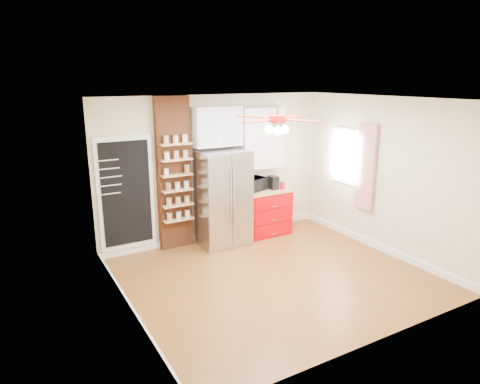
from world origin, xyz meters
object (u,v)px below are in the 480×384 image
coffee_maker (273,183)px  toaster_oven (255,184)px  ceiling_fan (277,119)px  canister_left (282,185)px  fridge (222,198)px  pantry_jar_oats (166,172)px  red_cabinet (265,211)px

coffee_maker → toaster_oven: bearing=168.8°
ceiling_fan → toaster_oven: size_ratio=3.15×
canister_left → coffee_maker: bearing=146.7°
fridge → coffee_maker: (1.10, -0.01, 0.15)m
ceiling_fan → pantry_jar_oats: size_ratio=12.03×
canister_left → pantry_jar_oats: 2.30m
canister_left → red_cabinet: bearing=151.0°
coffee_maker → canister_left: bearing=-30.1°
pantry_jar_oats → fridge: bearing=-8.8°
toaster_oven → red_cabinet: bearing=-27.8°
fridge → pantry_jar_oats: (-0.99, 0.15, 0.56)m
canister_left → fridge: bearing=175.1°
pantry_jar_oats → canister_left: bearing=-6.6°
coffee_maker → pantry_jar_oats: size_ratio=2.22×
ceiling_fan → fridge: bearing=91.8°
fridge → red_cabinet: bearing=3.0°
toaster_oven → pantry_jar_oats: size_ratio=3.82×
fridge → ceiling_fan: size_ratio=1.25×
red_cabinet → toaster_oven: toaster_oven is taller
red_cabinet → fridge: bearing=-177.0°
ceiling_fan → toaster_oven: 2.32m
fridge → pantry_jar_oats: size_ratio=15.04×
canister_left → pantry_jar_oats: bearing=173.4°
fridge → toaster_oven: bearing=6.4°
ceiling_fan → toaster_oven: ceiling_fan is taller
fridge → coffee_maker: fridge is taller
red_cabinet → ceiling_fan: bearing=-118.7°
toaster_oven → canister_left: toaster_oven is taller
toaster_oven → pantry_jar_oats: pantry_jar_oats is taller
ceiling_fan → coffee_maker: size_ratio=5.41×
fridge → red_cabinet: 1.06m
toaster_oven → canister_left: size_ratio=2.98×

